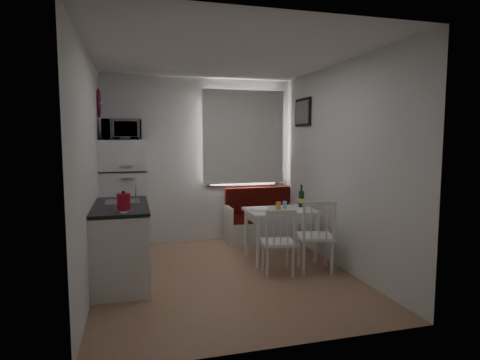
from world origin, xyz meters
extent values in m
cube|color=#A57958|center=(0.00, 0.00, 0.00)|extent=(3.00, 3.50, 0.02)
cube|color=white|center=(0.00, 0.00, 2.60)|extent=(3.00, 3.50, 0.02)
cube|color=white|center=(0.00, 1.75, 1.30)|extent=(3.00, 0.02, 2.60)
cube|color=white|center=(0.00, -1.75, 1.30)|extent=(3.00, 0.02, 2.60)
cube|color=white|center=(-1.50, 0.00, 1.30)|extent=(0.02, 3.50, 2.60)
cube|color=white|center=(1.50, 0.00, 1.30)|extent=(0.02, 3.50, 2.60)
cube|color=white|center=(0.70, 1.72, 1.62)|extent=(1.22, 0.06, 1.47)
cube|color=white|center=(0.70, 1.65, 1.68)|extent=(1.35, 0.02, 1.50)
cube|color=white|center=(-1.20, 0.15, 0.43)|extent=(0.60, 1.30, 0.86)
cube|color=black|center=(-1.20, 0.15, 0.89)|extent=(0.62, 1.32, 0.03)
cube|color=#99999E|center=(-1.18, 0.40, 0.85)|extent=(0.40, 0.40, 0.10)
cylinder|color=silver|center=(-1.02, 0.58, 1.03)|extent=(0.02, 0.02, 0.26)
cylinder|color=#1A379E|center=(-1.47, 1.45, 2.15)|extent=(0.03, 0.40, 0.40)
cube|color=black|center=(1.48, 1.10, 2.05)|extent=(0.04, 0.52, 0.42)
cube|color=white|center=(0.96, 1.48, 0.16)|extent=(1.19, 0.46, 0.33)
cube|color=#4E0D08|center=(0.96, 1.48, 0.38)|extent=(1.13, 0.42, 0.11)
cube|color=#4E0D08|center=(0.96, 1.65, 0.64)|extent=(1.13, 0.09, 0.42)
cube|color=white|center=(0.88, 0.46, 0.68)|extent=(0.93, 0.65, 0.04)
cube|color=white|center=(0.88, 0.46, 0.60)|extent=(0.84, 0.56, 0.11)
cylinder|color=white|center=(0.88, 0.46, 0.33)|extent=(0.06, 0.06, 0.66)
cube|color=white|center=(0.63, -0.11, 0.40)|extent=(0.44, 0.42, 0.04)
cube|color=white|center=(0.63, -0.28, 0.62)|extent=(0.37, 0.09, 0.40)
cube|color=white|center=(1.13, -0.11, 0.44)|extent=(0.51, 0.50, 0.04)
cube|color=white|center=(1.13, -0.29, 0.68)|extent=(0.40, 0.14, 0.45)
cube|color=white|center=(-1.18, 1.40, 0.82)|extent=(0.65, 0.65, 1.63)
imported|color=white|center=(-1.18, 1.35, 1.78)|extent=(0.53, 0.36, 0.29)
cylinder|color=#AA0D21|center=(-1.15, -0.38, 1.01)|extent=(0.16, 0.16, 0.22)
cylinder|color=orange|center=(0.83, 0.41, 0.75)|extent=(0.07, 0.07, 0.11)
cylinder|color=#86B8E5|center=(0.96, 0.51, 0.74)|extent=(0.06, 0.06, 0.10)
cylinder|color=white|center=(0.58, 0.48, 0.70)|extent=(0.26, 0.26, 0.02)
camera|label=1|loc=(-1.06, -4.59, 1.66)|focal=30.00mm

